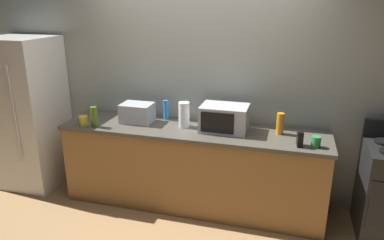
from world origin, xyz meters
TOP-DOWN VIEW (x-y plane):
  - ground_plane at (0.00, 0.00)m, footprint 8.00×8.00m
  - back_wall at (0.00, 0.81)m, footprint 6.40×0.10m
  - counter_run at (0.00, 0.40)m, footprint 2.84×0.64m
  - refrigerator at (-2.05, 0.40)m, footprint 0.72×0.73m
  - microwave at (0.33, 0.45)m, footprint 0.48×0.35m
  - toaster_oven at (-0.65, 0.46)m, footprint 0.34×0.26m
  - paper_towel_roll at (-0.10, 0.45)m, footprint 0.12×0.12m
  - cordless_phone at (1.09, 0.23)m, footprint 0.06×0.11m
  - bottle_spray_cleaner at (-0.37, 0.64)m, footprint 0.06×0.06m
  - bottle_dish_soap at (0.90, 0.50)m, footprint 0.08×0.08m
  - bottle_olive_oil at (-1.03, 0.19)m, footprint 0.07×0.07m
  - mug_green at (1.23, 0.24)m, footprint 0.09×0.09m
  - mug_yellow at (-1.16, 0.19)m, footprint 0.09×0.09m

SIDE VIEW (x-z plane):
  - ground_plane at x=0.00m, z-range 0.00..0.00m
  - counter_run at x=0.00m, z-range 0.00..0.90m
  - refrigerator at x=-2.05m, z-range 0.00..1.80m
  - mug_green at x=1.23m, z-range 0.90..1.00m
  - mug_yellow at x=-1.16m, z-range 0.90..1.01m
  - cordless_phone at x=1.09m, z-range 0.90..1.05m
  - toaster_oven at x=-0.65m, z-range 0.90..1.11m
  - bottle_olive_oil at x=-1.03m, z-range 0.90..1.12m
  - bottle_dish_soap at x=0.90m, z-range 0.90..1.12m
  - bottle_spray_cleaner at x=-0.37m, z-range 0.90..1.13m
  - microwave at x=0.33m, z-range 0.90..1.17m
  - paper_towel_roll at x=-0.10m, z-range 0.90..1.17m
  - back_wall at x=0.00m, z-range 0.00..2.70m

